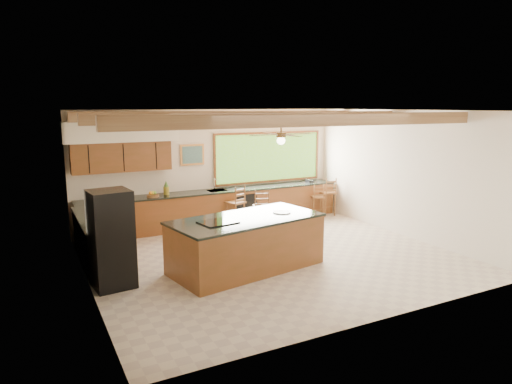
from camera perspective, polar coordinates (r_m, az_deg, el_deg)
ground at (r=9.62m, az=1.93°, el=-8.02°), size 7.20×7.20×0.00m
room_shell at (r=9.64m, az=-0.77°, el=5.51°), size 7.27×6.54×3.02m
counter_run at (r=11.38m, az=-7.90°, el=-2.71°), size 7.12×3.10×1.27m
island at (r=8.77m, az=-1.21°, el=-6.40°), size 3.09×1.84×1.03m
refrigerator at (r=8.20m, az=-17.63°, el=-5.64°), size 0.73×0.71×1.70m
bar_stool_a at (r=11.02m, az=0.84°, el=-1.96°), size 0.53×0.54×1.13m
bar_stool_b at (r=11.55m, az=-2.47°, el=-1.42°), size 0.51×0.51×1.12m
bar_stool_c at (r=13.09m, az=9.10°, el=-0.15°), size 0.43×0.43×1.10m
bar_stool_d at (r=12.88m, az=7.82°, el=-0.69°), size 0.44×0.44×0.95m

